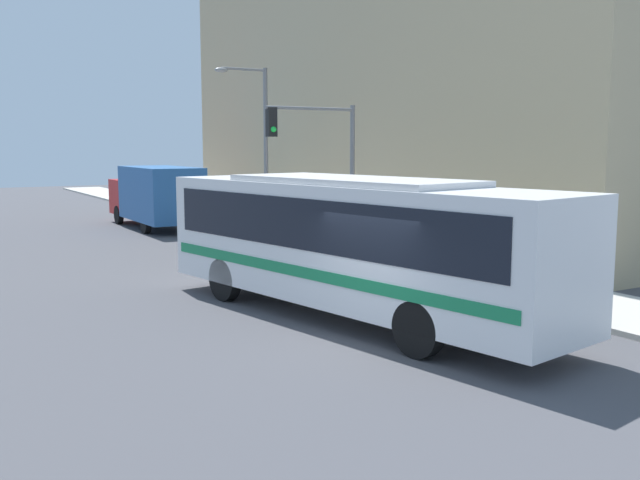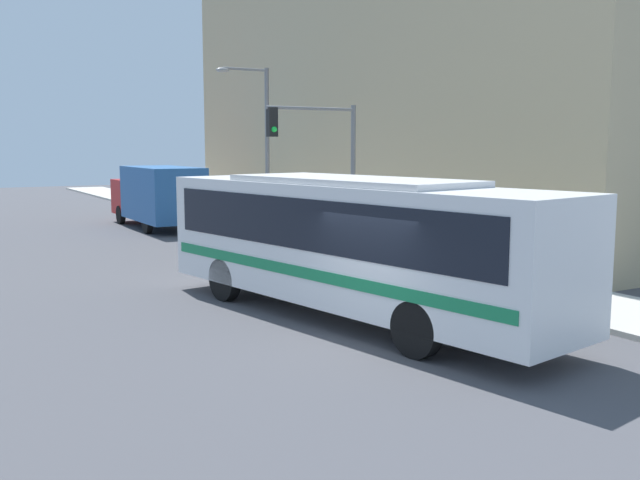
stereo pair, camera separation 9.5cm
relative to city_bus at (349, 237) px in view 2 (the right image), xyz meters
The scene contains 9 objects.
ground_plane 2.81m from the city_bus, 107.18° to the right, with size 120.00×120.00×0.00m, color #47474C.
sidewalk 18.85m from the city_bus, 73.09° to the left, with size 3.18×70.00×0.12m.
building_facade 17.03m from the city_bus, 52.23° to the left, with size 6.00×28.03×12.77m.
city_bus is the anchor object (origin of this frame).
delivery_truck 19.37m from the city_bus, 84.96° to the left, with size 2.39×7.62×2.86m.
fire_hydrant 4.80m from the city_bus, 14.05° to the left, with size 0.22×0.30×0.69m.
traffic_light_pole 8.03m from the city_bus, 63.76° to the left, with size 3.28×0.35×5.02m.
street_lamp 14.65m from the city_bus, 72.20° to the left, with size 2.30×0.28×6.84m.
pedestrian_near_corner 12.70m from the city_bus, 66.21° to the left, with size 0.34×0.34×1.72m.
Camera 2 is at (-7.68, -11.02, 3.81)m, focal length 40.00 mm.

